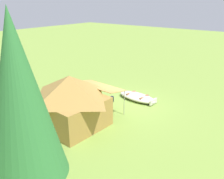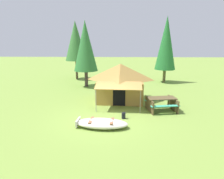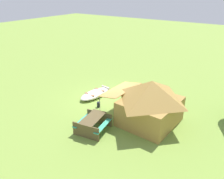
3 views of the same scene
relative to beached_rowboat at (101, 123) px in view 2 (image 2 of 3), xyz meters
The scene contains 9 objects.
ground_plane 1.12m from the beached_rowboat, 89.17° to the left, with size 80.00×80.00×0.00m, color olive.
beached_rowboat is the anchor object (origin of this frame).
canvas_cabin_tent 4.75m from the beached_rowboat, 78.82° to the left, with size 3.36×4.22×2.48m.
picnic_table 4.11m from the beached_rowboat, 37.17° to the left, with size 1.84×1.73×0.78m.
cooler_box 3.81m from the beached_rowboat, 78.51° to the left, with size 0.47×0.37×0.36m, color #B2262F.
fuel_can 1.56m from the beached_rowboat, 46.92° to the left, with size 0.20×0.20×0.32m, color black.
pine_tree_back_left 13.32m from the beached_rowboat, 106.51° to the left, with size 2.17×2.17×5.90m.
pine_tree_back_right 12.50m from the beached_rowboat, 64.50° to the left, with size 1.93×1.93×6.17m.
pine_tree_far_center 9.55m from the beached_rowboat, 103.38° to the left, with size 2.03×2.03×5.60m.
Camera 2 is at (0.81, -10.09, 4.00)m, focal length 33.00 mm.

